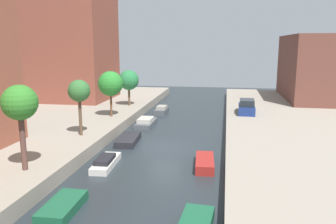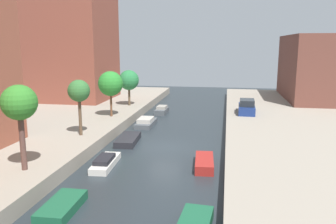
{
  "view_description": "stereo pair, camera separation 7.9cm",
  "coord_description": "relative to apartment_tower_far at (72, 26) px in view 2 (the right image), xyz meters",
  "views": [
    {
      "loc": [
        4.88,
        -27.14,
        8.44
      ],
      "look_at": [
        -1.11,
        7.89,
        1.43
      ],
      "focal_mm": 36.58,
      "sensor_mm": 36.0,
      "label": 1
    },
    {
      "loc": [
        4.96,
        -27.13,
        8.44
      ],
      "look_at": [
        -1.11,
        7.89,
        1.43
      ],
      "focal_mm": 36.58,
      "sensor_mm": 36.0,
      "label": 2
    }
  ],
  "objects": [
    {
      "name": "street_tree_1",
      "position": [
        9.02,
        -26.78,
        -5.87
      ],
      "size": [
        2.1,
        2.1,
        5.18
      ],
      "color": "brown",
      "rests_on": "quay_left"
    },
    {
      "name": "moored_boat_left_1",
      "position": [
        12.79,
        -29.55,
        -10.63
      ],
      "size": [
        1.62,
        3.33,
        0.53
      ],
      "color": "#195638",
      "rests_on": "ground_plane"
    },
    {
      "name": "quay_left",
      "position": [
        1.0,
        -17.56,
        -10.4
      ],
      "size": [
        20.0,
        64.0,
        1.0
      ],
      "primitive_type": "cube",
      "color": "gray",
      "rests_on": "ground_plane"
    },
    {
      "name": "street_tree_3",
      "position": [
        9.02,
        -10.84,
        -6.44
      ],
      "size": [
        2.58,
        2.58,
        4.76
      ],
      "color": "brown",
      "rests_on": "quay_left"
    },
    {
      "name": "moored_boat_left_4",
      "position": [
        12.61,
        -10.22,
        -10.55
      ],
      "size": [
        1.66,
        4.07,
        0.85
      ],
      "color": "#4C5156",
      "rests_on": "ground_plane"
    },
    {
      "name": "street_tree_2",
      "position": [
        9.02,
        -18.58,
        -6.23
      ],
      "size": [
        1.82,
        1.82,
        4.65
      ],
      "color": "brown",
      "rests_on": "quay_left"
    },
    {
      "name": "moored_boat_left_3",
      "position": [
        12.57,
        -16.8,
        -10.63
      ],
      "size": [
        1.89,
        4.03,
        0.54
      ],
      "color": "#232328",
      "rests_on": "ground_plane"
    },
    {
      "name": "moored_boat_left_2",
      "position": [
        12.69,
        -22.83,
        -10.59
      ],
      "size": [
        1.44,
        3.95,
        0.74
      ],
      "color": "beige",
      "rests_on": "ground_plane"
    },
    {
      "name": "ground_plane",
      "position": [
        16.0,
        -17.56,
        -10.9
      ],
      "size": [
        84.0,
        84.0,
        0.0
      ],
      "primitive_type": "plane",
      "color": "#232B30"
    },
    {
      "name": "low_block_right",
      "position": [
        34.0,
        5.53,
        -5.53
      ],
      "size": [
        10.0,
        15.58,
        8.74
      ],
      "primitive_type": "cube",
      "color": "brown",
      "rests_on": "quay_right"
    },
    {
      "name": "street_tree_4",
      "position": [
        9.02,
        -4.05,
        -6.77
      ],
      "size": [
        2.46,
        2.46,
        4.39
      ],
      "color": "brown",
      "rests_on": "quay_left"
    },
    {
      "name": "moored_boat_left_5",
      "position": [
        13.02,
        -3.5,
        -10.5
      ],
      "size": [
        1.36,
        3.12,
        0.93
      ],
      "color": "#4C5156",
      "rests_on": "ground_plane"
    },
    {
      "name": "apartment_tower_far",
      "position": [
        0.0,
        0.0,
        0.0
      ],
      "size": [
        10.0,
        10.08,
        19.8
      ],
      "primitive_type": "cube",
      "color": "brown",
      "rests_on": "quay_left"
    },
    {
      "name": "moored_boat_right_2",
      "position": [
        19.58,
        -21.82,
        -10.58
      ],
      "size": [
        1.48,
        3.55,
        0.65
      ],
      "color": "maroon",
      "rests_on": "ground_plane"
    },
    {
      "name": "parked_car",
      "position": [
        23.19,
        -6.63,
        -9.25
      ],
      "size": [
        1.87,
        4.24,
        1.56
      ],
      "color": "navy",
      "rests_on": "quay_right"
    }
  ]
}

